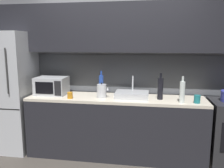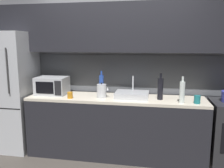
# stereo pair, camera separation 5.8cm
# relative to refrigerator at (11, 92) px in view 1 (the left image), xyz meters

# --- Properties ---
(back_wall) EXTENTS (4.32, 0.44, 2.50)m
(back_wall) POSITION_rel_refrigerator_xyz_m (1.67, 0.30, 0.62)
(back_wall) COLOR slate
(back_wall) RESTS_ON ground
(counter_run) EXTENTS (2.58, 0.60, 0.90)m
(counter_run) POSITION_rel_refrigerator_xyz_m (1.67, 0.00, -0.48)
(counter_run) COLOR black
(counter_run) RESTS_ON ground
(refrigerator) EXTENTS (0.68, 0.69, 1.85)m
(refrigerator) POSITION_rel_refrigerator_xyz_m (0.00, 0.00, 0.00)
(refrigerator) COLOR #ADAFB5
(refrigerator) RESTS_ON ground
(microwave) EXTENTS (0.46, 0.35, 0.27)m
(microwave) POSITION_rel_refrigerator_xyz_m (0.68, 0.02, 0.11)
(microwave) COLOR #A8AAAF
(microwave) RESTS_ON counter_run
(sink_basin) EXTENTS (0.48, 0.38, 0.30)m
(sink_basin) POSITION_rel_refrigerator_xyz_m (1.91, 0.03, 0.02)
(sink_basin) COLOR #ADAFB5
(sink_basin) RESTS_ON counter_run
(kettle) EXTENTS (0.17, 0.14, 0.22)m
(kettle) POSITION_rel_refrigerator_xyz_m (1.48, -0.06, 0.07)
(kettle) COLOR #B7BABF
(kettle) RESTS_ON counter_run
(wine_bottle_blue) EXTENTS (0.07, 0.07, 0.36)m
(wine_bottle_blue) POSITION_rel_refrigerator_xyz_m (1.42, 0.17, 0.13)
(wine_bottle_blue) COLOR #234299
(wine_bottle_blue) RESTS_ON counter_run
(wine_bottle_clear) EXTENTS (0.07, 0.07, 0.36)m
(wine_bottle_clear) POSITION_rel_refrigerator_xyz_m (2.59, -0.18, 0.12)
(wine_bottle_clear) COLOR silver
(wine_bottle_clear) RESTS_ON counter_run
(wine_bottle_dark) EXTENTS (0.08, 0.08, 0.37)m
(wine_bottle_dark) POSITION_rel_refrigerator_xyz_m (2.31, -0.03, 0.13)
(wine_bottle_dark) COLOR black
(wine_bottle_dark) RESTS_ON counter_run
(mug_teal) EXTENTS (0.08, 0.08, 0.11)m
(mug_teal) POSITION_rel_refrigerator_xyz_m (2.79, -0.17, 0.03)
(mug_teal) COLOR #19666B
(mug_teal) RESTS_ON counter_run
(mug_amber) EXTENTS (0.08, 0.08, 0.09)m
(mug_amber) POSITION_rel_refrigerator_xyz_m (1.04, -0.19, 0.02)
(mug_amber) COLOR #B27019
(mug_amber) RESTS_ON counter_run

